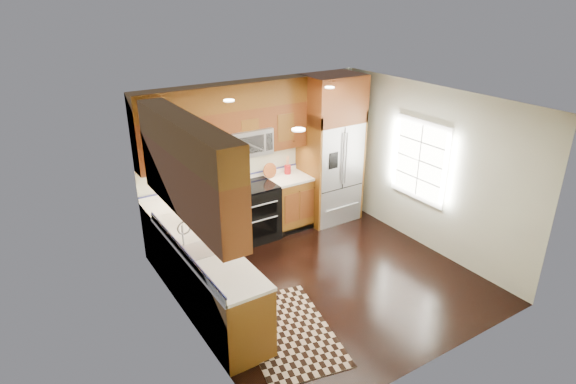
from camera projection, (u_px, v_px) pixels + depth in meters
ground at (324, 279)px, 7.00m from camera, size 4.00×4.00×0.00m
wall_back at (255, 157)px, 8.04m from camera, size 4.00×0.02×2.60m
wall_left at (186, 235)px, 5.50m from camera, size 0.02×4.00×2.60m
wall_right at (430, 170)px, 7.48m from camera, size 0.02×4.00×2.60m
window at (420, 160)px, 7.58m from camera, size 0.04×1.10×1.30m
base_cabinets at (219, 249)px, 6.92m from camera, size 2.85×3.00×0.90m
countertop at (222, 214)px, 6.89m from camera, size 2.86×3.01×0.04m
upper_cabinets at (211, 139)px, 6.48m from camera, size 2.85×3.00×1.15m
range at (253, 212)px, 7.99m from camera, size 0.76×0.67×0.95m
microwave at (247, 142)px, 7.62m from camera, size 0.76×0.40×0.42m
refrigerator at (331, 149)px, 8.39m from camera, size 0.98×0.75×2.60m
sink_faucet at (202, 245)px, 5.93m from camera, size 0.54×0.44×0.37m
rug at (288, 331)px, 5.94m from camera, size 1.34×1.86×0.01m
knife_block at (214, 185)px, 7.53m from camera, size 0.12×0.16×0.29m
utensil_crock at (288, 168)px, 8.28m from camera, size 0.14×0.14×0.32m
cutting_board at (270, 177)px, 8.15m from camera, size 0.29×0.29×0.02m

